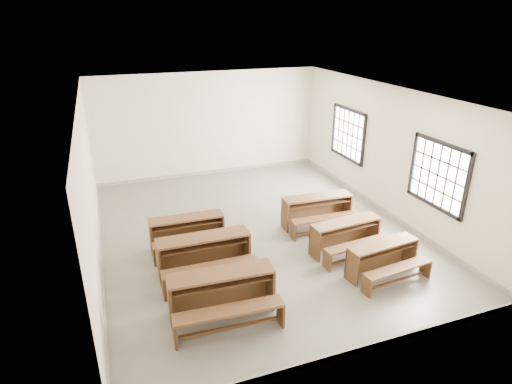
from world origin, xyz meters
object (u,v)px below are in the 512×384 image
object	(u,v)px
desk_set_2	(187,230)
desk_set_0	(222,292)
desk_set_3	(384,257)
desk_set_5	(318,209)
desk_set_4	(347,234)
desk_set_1	(205,253)

from	to	relation	value
desk_set_2	desk_set_0	bearing A→B (deg)	-86.49
desk_set_3	desk_set_5	world-z (taller)	desk_set_5
desk_set_4	desk_set_3	bearing A→B (deg)	-83.35
desk_set_0	desk_set_3	distance (m)	3.29
desk_set_2	desk_set_4	world-z (taller)	desk_set_2
desk_set_0	desk_set_4	distance (m)	3.28
desk_set_0	desk_set_4	xyz separation A→B (m)	(3.07, 1.13, -0.06)
desk_set_1	desk_set_3	bearing A→B (deg)	-19.47
desk_set_2	desk_set_5	size ratio (longest dim) A/B	0.94
desk_set_0	desk_set_1	xyz separation A→B (m)	(0.02, 1.32, 0.00)
desk_set_2	desk_set_4	size ratio (longest dim) A/B	0.99
desk_set_4	desk_set_2	bearing A→B (deg)	152.14
desk_set_1	desk_set_4	world-z (taller)	desk_set_1
desk_set_4	desk_set_0	bearing A→B (deg)	-164.87
desk_set_2	desk_set_5	world-z (taller)	desk_set_5
desk_set_3	desk_set_5	xyz separation A→B (m)	(-0.22, 2.32, 0.05)
desk_set_4	desk_set_5	distance (m)	1.30
desk_set_0	desk_set_3	world-z (taller)	desk_set_0
desk_set_3	desk_set_4	world-z (taller)	desk_set_4
desk_set_0	desk_set_2	xyz separation A→B (m)	(-0.08, 2.46, -0.05)
desk_set_0	desk_set_3	xyz separation A→B (m)	(3.29, 0.11, -0.08)
desk_set_1	desk_set_4	xyz separation A→B (m)	(3.05, -0.18, -0.06)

